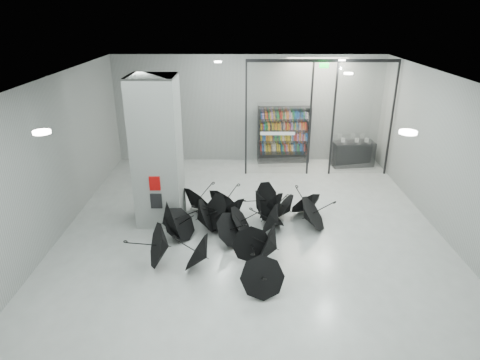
{
  "coord_description": "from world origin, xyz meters",
  "views": [
    {
      "loc": [
        -0.28,
        -8.49,
        5.54
      ],
      "look_at": [
        -0.3,
        1.5,
        1.4
      ],
      "focal_mm": 31.18,
      "sensor_mm": 36.0,
      "label": 1
    }
  ],
  "objects_px": {
    "shop_counter": "(353,154)",
    "umbrella_cluster": "(237,225)",
    "column": "(157,152)",
    "bookshelf": "(284,135)"
  },
  "relations": [
    {
      "from": "shop_counter",
      "to": "umbrella_cluster",
      "type": "distance_m",
      "value": 6.8
    },
    {
      "from": "column",
      "to": "umbrella_cluster",
      "type": "bearing_deg",
      "value": -23.37
    },
    {
      "from": "bookshelf",
      "to": "column",
      "type": "bearing_deg",
      "value": -133.13
    },
    {
      "from": "shop_counter",
      "to": "umbrella_cluster",
      "type": "bearing_deg",
      "value": -136.97
    },
    {
      "from": "bookshelf",
      "to": "umbrella_cluster",
      "type": "xyz_separation_m",
      "value": [
        -1.74,
        -5.66,
        -0.77
      ]
    },
    {
      "from": "bookshelf",
      "to": "shop_counter",
      "type": "xyz_separation_m",
      "value": [
        2.58,
        -0.41,
        -0.61
      ]
    },
    {
      "from": "column",
      "to": "umbrella_cluster",
      "type": "xyz_separation_m",
      "value": [
        2.11,
        -0.91,
        -1.69
      ]
    },
    {
      "from": "bookshelf",
      "to": "umbrella_cluster",
      "type": "bearing_deg",
      "value": -111.19
    },
    {
      "from": "umbrella_cluster",
      "to": "bookshelf",
      "type": "bearing_deg",
      "value": 72.93
    },
    {
      "from": "shop_counter",
      "to": "umbrella_cluster",
      "type": "height_order",
      "value": "umbrella_cluster"
    }
  ]
}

